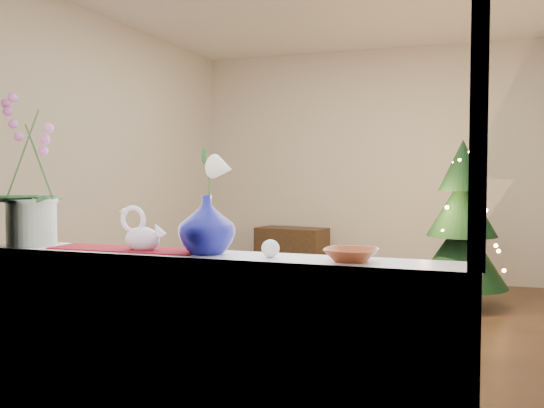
% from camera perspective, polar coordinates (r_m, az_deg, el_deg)
% --- Properties ---
extents(ground, '(5.00, 5.00, 0.00)m').
position_cam_1_polar(ground, '(4.94, 6.06, -11.79)').
color(ground, '#331E15').
rests_on(ground, ground).
extents(wall_back, '(4.50, 0.10, 2.70)m').
position_cam_1_polar(wall_back, '(7.23, 10.75, 3.66)').
color(wall_back, beige).
rests_on(wall_back, ground).
extents(wall_front, '(4.50, 0.10, 2.70)m').
position_cam_1_polar(wall_front, '(2.42, -7.77, 5.10)').
color(wall_front, beige).
rests_on(wall_front, ground).
extents(wall_left, '(0.10, 5.00, 2.70)m').
position_cam_1_polar(wall_left, '(5.74, -16.34, 3.78)').
color(wall_left, beige).
rests_on(wall_left, ground).
extents(window_apron, '(2.20, 0.08, 0.88)m').
position_cam_1_polar(window_apron, '(2.59, -7.20, -15.50)').
color(window_apron, white).
rests_on(window_apron, ground).
extents(windowsill, '(2.20, 0.26, 0.04)m').
position_cam_1_polar(windowsill, '(2.56, -6.36, -5.10)').
color(windowsill, white).
rests_on(windowsill, window_apron).
extents(window_frame, '(2.22, 0.06, 1.60)m').
position_cam_1_polar(window_frame, '(2.48, -7.50, 13.18)').
color(window_frame, white).
rests_on(window_frame, windowsill).
extents(runner, '(0.70, 0.20, 0.01)m').
position_cam_1_polar(runner, '(2.74, -13.54, -4.14)').
color(runner, maroon).
rests_on(runner, windowsill).
extents(orchid_pot, '(0.28, 0.28, 0.71)m').
position_cam_1_polar(orchid_pot, '(3.02, -21.79, 3.08)').
color(orchid_pot, white).
rests_on(orchid_pot, windowsill).
extents(swan, '(0.23, 0.14, 0.19)m').
position_cam_1_polar(swan, '(2.67, -12.11, -2.38)').
color(swan, silver).
rests_on(swan, windowsill).
extents(blue_vase, '(0.29, 0.29, 0.28)m').
position_cam_1_polar(blue_vase, '(2.54, -6.16, -1.51)').
color(blue_vase, '#0A0D62').
rests_on(blue_vase, windowsill).
extents(lily, '(0.16, 0.09, 0.21)m').
position_cam_1_polar(lily, '(2.53, -6.19, 4.10)').
color(lily, silver).
rests_on(lily, blue_vase).
extents(paperweight, '(0.09, 0.09, 0.07)m').
position_cam_1_polar(paperweight, '(2.42, -0.15, -4.21)').
color(paperweight, silver).
rests_on(paperweight, windowsill).
extents(amber_dish, '(0.18, 0.18, 0.04)m').
position_cam_1_polar(amber_dish, '(2.34, 7.45, -4.85)').
color(amber_dish, brown).
rests_on(amber_dish, windowsill).
extents(xmas_tree, '(1.02, 1.02, 1.57)m').
position_cam_1_polar(xmas_tree, '(5.97, 17.44, -1.71)').
color(xmas_tree, black).
rests_on(xmas_tree, ground).
extents(side_table, '(0.86, 0.53, 0.61)m').
position_cam_1_polar(side_table, '(7.18, 1.88, -4.66)').
color(side_table, black).
rests_on(side_table, ground).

